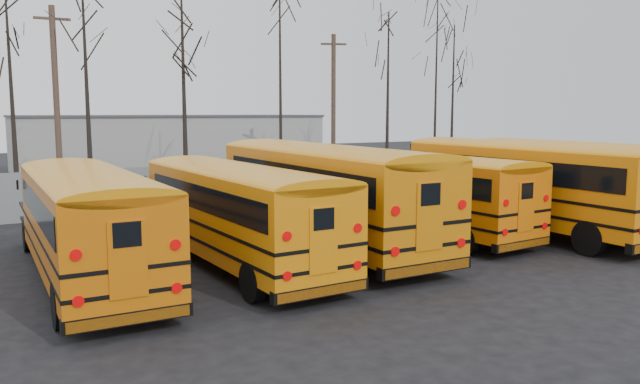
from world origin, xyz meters
TOP-DOWN VIEW (x-y plane):
  - ground at (0.00, 0.00)m, footprint 120.00×120.00m
  - fence at (0.00, 12.00)m, footprint 40.00×0.04m
  - distant_building at (2.00, 32.00)m, footprint 22.00×8.00m
  - bus_a at (-9.29, 1.61)m, footprint 2.61×10.66m
  - bus_b at (-5.40, 1.31)m, footprint 2.70×10.56m
  - bus_c at (-2.08, 2.24)m, footprint 2.89×12.09m
  - bus_d at (2.07, 2.51)m, footprint 3.04×10.60m
  - bus_e at (5.56, 0.94)m, footprint 2.77×11.96m
  - bus_f at (9.24, 1.49)m, footprint 3.00×11.63m
  - utility_pole_left at (-7.73, 18.33)m, footprint 1.68×0.29m
  - utility_pole_right at (8.98, 19.73)m, footprint 1.57×0.72m
  - tree_2 at (-9.75, 17.44)m, footprint 0.26×0.26m
  - tree_3 at (-6.49, 17.13)m, footprint 0.26×0.26m
  - tree_4 at (-2.38, 15.00)m, footprint 0.26×0.26m
  - tree_5 at (3.13, 15.58)m, footprint 0.26×0.26m
  - tree_6 at (10.84, 16.41)m, footprint 0.26×0.26m
  - tree_7 at (14.64, 16.45)m, footprint 0.26×0.26m
  - tree_8 at (17.39, 17.90)m, footprint 0.26×0.26m

SIDE VIEW (x-z plane):
  - ground at x=0.00m, z-range 0.00..0.00m
  - fence at x=0.00m, z-range 0.00..2.00m
  - bus_d at x=2.07m, z-range 0.25..3.18m
  - bus_b at x=-5.40m, z-range 0.25..3.19m
  - bus_a at x=-9.29m, z-range 0.25..3.22m
  - bus_f at x=9.24m, z-range 0.28..3.51m
  - bus_e at x=5.56m, z-range 0.29..3.63m
  - bus_c at x=-2.08m, z-range 0.29..3.66m
  - distant_building at x=2.00m, z-range 0.00..4.00m
  - utility_pole_right at x=8.98m, z-range 0.13..9.36m
  - tree_2 at x=-9.75m, z-range 0.00..9.54m
  - utility_pole_left at x=-7.73m, z-range 0.13..9.55m
  - tree_4 at x=-2.38m, z-range 0.00..9.81m
  - tree_8 at x=17.39m, z-range 0.00..10.18m
  - tree_6 at x=10.84m, z-range 0.00..10.30m
  - tree_3 at x=-6.49m, z-range 0.00..10.52m
  - tree_7 at x=14.64m, z-range 0.00..11.70m
  - tree_5 at x=3.13m, z-range 0.00..12.23m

